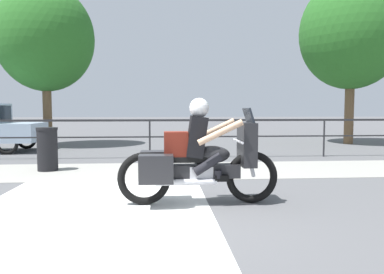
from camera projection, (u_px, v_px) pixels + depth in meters
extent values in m
plane|color=#565659|center=(136.00, 212.00, 5.09)|extent=(120.00, 120.00, 0.00)
cube|color=#99968E|center=(147.00, 171.00, 8.47)|extent=(44.00, 2.40, 0.01)
cube|color=silver|center=(88.00, 217.00, 4.85)|extent=(3.29, 6.00, 0.01)
cube|color=#232326|center=(150.00, 120.00, 10.56)|extent=(36.00, 0.04, 0.06)
cube|color=#232326|center=(150.00, 137.00, 10.59)|extent=(36.00, 0.03, 0.04)
cylinder|color=#232326|center=(150.00, 139.00, 10.60)|extent=(0.05, 0.05, 1.11)
cylinder|color=#232326|center=(324.00, 138.00, 10.99)|extent=(0.05, 0.05, 1.11)
torus|color=black|center=(252.00, 177.00, 5.58)|extent=(0.78, 0.11, 0.78)
torus|color=black|center=(144.00, 179.00, 5.46)|extent=(0.78, 0.11, 0.78)
cube|color=#232326|center=(199.00, 171.00, 5.51)|extent=(1.22, 0.22, 0.20)
cube|color=silver|center=(201.00, 174.00, 5.52)|extent=(0.34, 0.26, 0.26)
ellipsoid|color=#232326|center=(212.00, 155.00, 5.51)|extent=(0.54, 0.30, 0.26)
cube|color=black|center=(188.00, 159.00, 5.49)|extent=(0.70, 0.28, 0.08)
cube|color=#232326|center=(247.00, 144.00, 5.54)|extent=(0.20, 0.53, 0.64)
cube|color=#1E232B|center=(249.00, 116.00, 5.51)|extent=(0.10, 0.45, 0.24)
cylinder|color=silver|center=(238.00, 141.00, 5.53)|extent=(0.04, 0.70, 0.04)
cylinder|color=silver|center=(186.00, 182.00, 5.35)|extent=(0.88, 0.09, 0.09)
cube|color=#232326|center=(156.00, 169.00, 5.22)|extent=(0.48, 0.28, 0.40)
cube|color=#232326|center=(157.00, 164.00, 5.70)|extent=(0.48, 0.28, 0.40)
cylinder|color=silver|center=(250.00, 161.00, 5.56)|extent=(0.17, 0.06, 0.49)
cube|color=black|center=(196.00, 137.00, 5.47)|extent=(0.32, 0.36, 0.62)
sphere|color=tan|center=(199.00, 109.00, 5.45)|extent=(0.23, 0.23, 0.23)
sphere|color=silver|center=(199.00, 108.00, 5.44)|extent=(0.29, 0.29, 0.29)
cylinder|color=black|center=(208.00, 164.00, 5.36)|extent=(0.44, 0.13, 0.34)
cylinder|color=black|center=(218.00, 174.00, 5.39)|extent=(0.11, 0.11, 0.11)
cube|color=black|center=(221.00, 178.00, 5.40)|extent=(0.20, 0.10, 0.09)
cylinder|color=black|center=(205.00, 161.00, 5.66)|extent=(0.44, 0.13, 0.34)
cylinder|color=black|center=(215.00, 171.00, 5.69)|extent=(0.11, 0.11, 0.11)
cube|color=black|center=(218.00, 174.00, 5.69)|extent=(0.20, 0.10, 0.09)
cylinder|color=tan|center=(220.00, 133.00, 5.19)|extent=(0.65, 0.09, 0.37)
cylinder|color=tan|center=(214.00, 130.00, 5.79)|extent=(0.65, 0.09, 0.37)
cube|color=maroon|center=(176.00, 144.00, 5.46)|extent=(0.35, 0.25, 0.37)
cube|color=#19232D|center=(2.00, 113.00, 12.19)|extent=(0.04, 1.39, 0.51)
torus|color=black|center=(7.00, 143.00, 11.48)|extent=(0.69, 0.11, 0.69)
torus|color=black|center=(26.00, 139.00, 13.11)|extent=(0.69, 0.11, 0.69)
cylinder|color=black|center=(47.00, 151.00, 8.45)|extent=(0.45, 0.45, 0.93)
cylinder|color=black|center=(47.00, 129.00, 8.41)|extent=(0.47, 0.47, 0.06)
cylinder|color=brown|center=(349.00, 110.00, 14.97)|extent=(0.36, 0.36, 2.74)
ellipsoid|color=#286623|center=(352.00, 33.00, 14.74)|extent=(4.03, 4.03, 4.43)
cylinder|color=brown|center=(47.00, 112.00, 14.09)|extent=(0.33, 0.33, 2.55)
ellipsoid|color=#286623|center=(45.00, 38.00, 13.88)|extent=(3.57, 3.57, 3.93)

